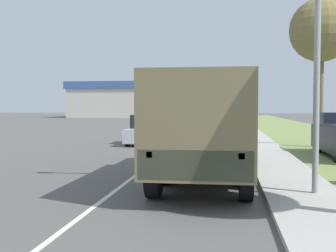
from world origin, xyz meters
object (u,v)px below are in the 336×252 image
at_px(car_nearest_ahead, 148,131).
at_px(car_fourth_ahead, 192,117).
at_px(military_truck, 205,123).
at_px(car_second_ahead, 219,124).
at_px(car_farthest_ahead, 219,114).
at_px(lamp_post, 309,2).
at_px(car_third_ahead, 216,120).

bearing_deg(car_nearest_ahead, car_fourth_ahead, 90.72).
relative_size(military_truck, car_second_ahead, 1.79).
bearing_deg(car_farthest_ahead, military_truck, -89.33).
height_order(car_second_ahead, car_farthest_ahead, car_farthest_ahead).
distance_m(car_second_ahead, lamp_post, 24.74).
xyz_separation_m(car_fourth_ahead, lamp_post, (6.60, -48.38, 3.80)).
relative_size(military_truck, car_farthest_ahead, 1.69).
height_order(car_nearest_ahead, car_third_ahead, car_nearest_ahead).
bearing_deg(car_farthest_ahead, car_third_ahead, -89.83).
height_order(car_third_ahead, car_farthest_ahead, car_farthest_ahead).
bearing_deg(military_truck, car_farthest_ahead, 90.67).
bearing_deg(military_truck, lamp_post, -37.31).
height_order(car_third_ahead, car_fourth_ahead, car_fourth_ahead).
bearing_deg(military_truck, car_nearest_ahead, 108.44).
xyz_separation_m(car_third_ahead, car_fourth_ahead, (-3.57, 12.13, 0.00)).
height_order(car_second_ahead, car_fourth_ahead, car_second_ahead).
bearing_deg(car_fourth_ahead, car_nearest_ahead, -89.28).
bearing_deg(car_farthest_ahead, car_nearest_ahead, -93.73).
xyz_separation_m(car_second_ahead, lamp_post, (2.44, -24.33, 3.76)).
bearing_deg(lamp_post, car_third_ahead, 94.77).
height_order(car_fourth_ahead, lamp_post, lamp_post).
relative_size(car_second_ahead, lamp_post, 0.59).
height_order(military_truck, car_second_ahead, military_truck).
relative_size(car_nearest_ahead, car_second_ahead, 0.97).
bearing_deg(military_truck, car_second_ahead, 90.07).
bearing_deg(car_second_ahead, car_farthest_ahead, 91.05).
distance_m(car_third_ahead, lamp_post, 36.58).
bearing_deg(car_second_ahead, lamp_post, -84.27).
relative_size(car_fourth_ahead, car_farthest_ahead, 0.94).
xyz_separation_m(car_second_ahead, car_fourth_ahead, (-4.15, 24.06, -0.04)).
distance_m(military_truck, car_second_ahead, 22.51).
relative_size(car_fourth_ahead, lamp_post, 0.59).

